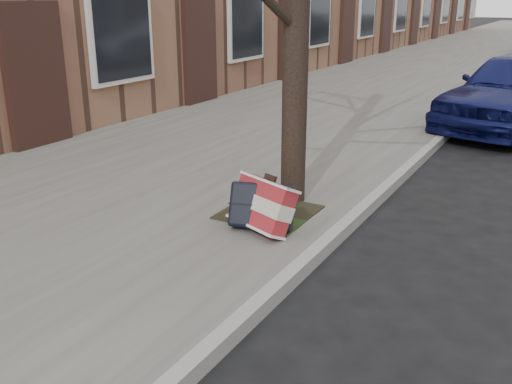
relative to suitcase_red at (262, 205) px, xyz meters
The scene contains 5 objects.
ground 2.04m from the suitcase_red, 23.07° to the right, with size 120.00×120.00×0.00m, color black.
near_sidewalk 14.34m from the suitcase_red, 97.42° to the left, with size 5.00×70.00×0.12m, color slate.
dirt_patch 0.50m from the suitcase_red, 110.11° to the left, with size 0.85×0.85×0.01m, color black.
suitcase_red is the anchor object (origin of this frame).
suitcase_navy 0.03m from the suitcase_red, 126.65° to the left, with size 0.58×0.19×0.42m, color black.
Camera 1 is at (0.50, -3.47, 2.18)m, focal length 40.00 mm.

